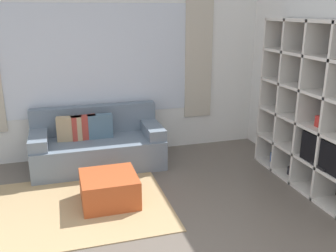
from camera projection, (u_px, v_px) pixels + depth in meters
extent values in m
cube|color=white|center=(98.00, 67.00, 5.49)|extent=(6.22, 0.07, 2.70)
cube|color=silver|center=(98.00, 61.00, 5.43)|extent=(2.76, 0.01, 1.60)
cube|color=beige|center=(199.00, 57.00, 5.83)|extent=(0.44, 0.03, 1.90)
cube|color=white|center=(322.00, 78.00, 4.62)|extent=(0.07, 4.55, 2.70)
cube|color=tan|center=(43.00, 211.00, 4.17)|extent=(2.83, 1.65, 0.01)
cube|color=#232328|center=(333.00, 110.00, 4.41)|extent=(0.02, 2.20, 2.05)
cube|color=silver|center=(334.00, 116.00, 4.16)|extent=(0.35, 0.04, 2.05)
cube|color=silver|center=(309.00, 106.00, 4.56)|extent=(0.35, 0.04, 2.05)
cube|color=silver|center=(289.00, 99.00, 4.97)|extent=(0.35, 0.04, 2.05)
cube|color=silver|center=(271.00, 92.00, 5.37)|extent=(0.35, 0.04, 2.05)
cube|color=silver|center=(311.00, 189.00, 4.66)|extent=(0.35, 2.20, 0.04)
cube|color=silver|center=(315.00, 160.00, 4.55)|extent=(0.35, 2.20, 0.04)
cube|color=silver|center=(319.00, 128.00, 4.42)|extent=(0.35, 2.20, 0.04)
cube|color=silver|center=(323.00, 94.00, 4.30)|extent=(0.35, 2.20, 0.04)
cube|color=silver|center=(328.00, 58.00, 4.18)|extent=(0.35, 2.20, 0.04)
cube|color=silver|center=(333.00, 21.00, 4.06)|extent=(0.35, 2.20, 0.04)
cube|color=black|center=(321.00, 154.00, 4.22)|extent=(0.04, 0.70, 0.35)
cube|color=black|center=(321.00, 166.00, 4.27)|extent=(0.10, 0.24, 0.03)
cylinder|color=#232328|center=(291.00, 171.00, 5.03)|extent=(0.09, 0.09, 0.10)
cube|color=red|center=(319.00, 121.00, 4.38)|extent=(0.07, 0.07, 0.13)
cylinder|color=#2856A8|center=(272.00, 157.00, 5.44)|extent=(0.06, 0.06, 0.14)
cube|color=slate|center=(99.00, 153.00, 5.32)|extent=(1.81, 0.85, 0.42)
cube|color=slate|center=(94.00, 119.00, 5.51)|extent=(1.81, 0.18, 0.40)
cube|color=slate|center=(38.00, 139.00, 5.03)|extent=(0.24, 0.79, 0.16)
cube|color=slate|center=(152.00, 129.00, 5.45)|extent=(0.24, 0.79, 0.16)
cube|color=slate|center=(100.00, 126.00, 5.28)|extent=(0.34, 0.12, 0.34)
cube|color=tan|center=(70.00, 129.00, 5.16)|extent=(0.35, 0.15, 0.34)
cube|color=#AD3D33|center=(84.00, 127.00, 5.22)|extent=(0.35, 0.15, 0.34)
cube|color=#B74C23|center=(109.00, 189.00, 4.32)|extent=(0.64, 0.62, 0.35)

